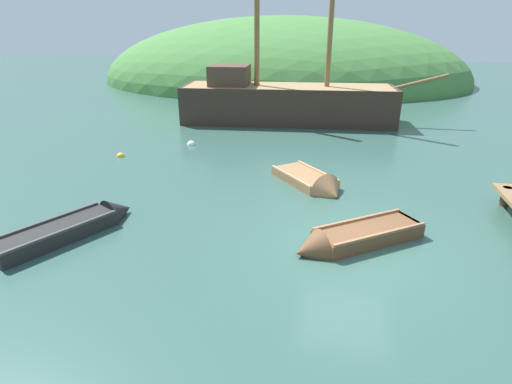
# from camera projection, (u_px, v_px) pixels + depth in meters

# --- Properties ---
(ground_plane) EXTENTS (120.00, 120.00, 0.00)m
(ground_plane) POSITION_uv_depth(u_px,v_px,m) (351.00, 245.00, 10.71)
(ground_plane) COLOR #33564C
(shore_hill) EXTENTS (36.20, 27.68, 12.29)m
(shore_hill) POSITION_uv_depth(u_px,v_px,m) (282.00, 80.00, 42.04)
(shore_hill) COLOR #477F3D
(shore_hill) RESTS_ON ground
(sailing_ship) EXTENTS (14.86, 4.34, 11.67)m
(sailing_ship) POSITION_uv_depth(u_px,v_px,m) (285.00, 108.00, 23.82)
(sailing_ship) COLOR #38281E
(sailing_ship) RESTS_ON ground
(rowboat_far) EXTENTS (2.99, 3.23, 1.22)m
(rowboat_far) POSITION_uv_depth(u_px,v_px,m) (314.00, 184.00, 14.50)
(rowboat_far) COLOR #9E7047
(rowboat_far) RESTS_ON ground
(rowboat_near_dock) EXTENTS (2.66, 3.87, 0.94)m
(rowboat_near_dock) POSITION_uv_depth(u_px,v_px,m) (75.00, 228.00, 11.30)
(rowboat_near_dock) COLOR black
(rowboat_near_dock) RESTS_ON ground
(rowboat_outer_left) EXTENTS (3.59, 2.97, 0.98)m
(rowboat_outer_left) POSITION_uv_depth(u_px,v_px,m) (352.00, 240.00, 10.70)
(rowboat_outer_left) COLOR brown
(rowboat_outer_left) RESTS_ON ground
(buoy_yellow) EXTENTS (0.34, 0.34, 0.34)m
(buoy_yellow) POSITION_uv_depth(u_px,v_px,m) (121.00, 157.00, 17.84)
(buoy_yellow) COLOR yellow
(buoy_yellow) RESTS_ON ground
(buoy_white) EXTENTS (0.41, 0.41, 0.41)m
(buoy_white) POSITION_uv_depth(u_px,v_px,m) (191.00, 145.00, 19.55)
(buoy_white) COLOR white
(buoy_white) RESTS_ON ground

